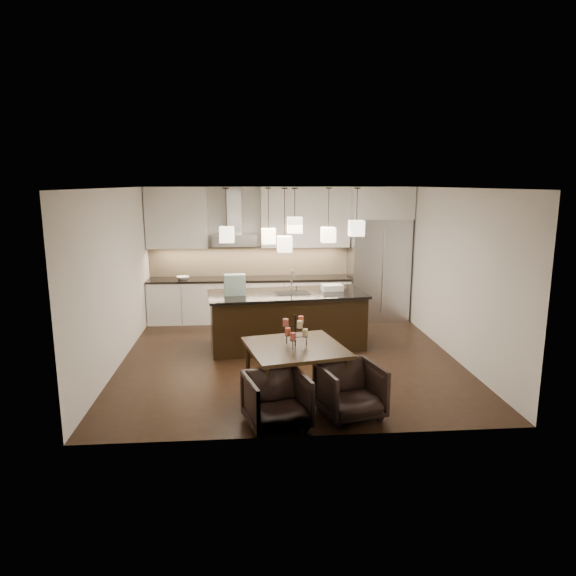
{
  "coord_description": "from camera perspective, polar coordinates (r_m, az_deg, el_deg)",
  "views": [
    {
      "loc": [
        -0.67,
        -8.19,
        2.87
      ],
      "look_at": [
        0.0,
        0.2,
        1.15
      ],
      "focal_mm": 32.0,
      "sensor_mm": 36.0,
      "label": 1
    }
  ],
  "objects": [
    {
      "name": "lower_cabinets",
      "position": [
        10.89,
        -4.22,
        -1.36
      ],
      "size": [
        4.21,
        0.62,
        0.88
      ],
      "primitive_type": "cube",
      "color": "silver",
      "rests_on": "floor"
    },
    {
      "name": "tote_bag",
      "position": [
        8.87,
        -5.94,
        0.36
      ],
      "size": [
        0.38,
        0.23,
        0.36
      ],
      "primitive_type": "cube",
      "rotation": [
        0.0,
        0.0,
        0.1
      ],
      "color": "#26624B",
      "rests_on": "island_top"
    },
    {
      "name": "wall_back",
      "position": [
        11.06,
        -1.06,
        3.93
      ],
      "size": [
        5.5,
        0.02,
        2.8
      ],
      "primitive_type": "cube",
      "color": "silver",
      "rests_on": "ground"
    },
    {
      "name": "fridge_panel",
      "position": [
        10.93,
        10.25,
        9.31
      ],
      "size": [
        1.26,
        0.72,
        0.65
      ],
      "primitive_type": "cube",
      "color": "silver",
      "rests_on": "refrigerator"
    },
    {
      "name": "upper_cab_right",
      "position": [
        10.85,
        1.93,
        7.88
      ],
      "size": [
        1.85,
        0.35,
        1.25
      ],
      "primitive_type": "cube",
      "color": "silver",
      "rests_on": "wall_back"
    },
    {
      "name": "wall_right",
      "position": [
        9.0,
        17.92,
        1.59
      ],
      "size": [
        0.02,
        5.5,
        2.8
      ],
      "primitive_type": "cube",
      "color": "silver",
      "rests_on": "ground"
    },
    {
      "name": "candle_c",
      "position": [
        6.72,
        0.57,
        -5.39
      ],
      "size": [
        0.09,
        0.09,
        0.1
      ],
      "primitive_type": "cylinder",
      "rotation": [
        0.0,
        0.0,
        0.22
      ],
      "color": "#AB473E",
      "rests_on": "candelabra"
    },
    {
      "name": "wall_front",
      "position": [
        5.66,
        2.4,
        -3.52
      ],
      "size": [
        5.5,
        0.02,
        2.8
      ],
      "primitive_type": "cube",
      "color": "silver",
      "rests_on": "ground"
    },
    {
      "name": "dining_table",
      "position": [
        7.03,
        0.8,
        -9.32
      ],
      "size": [
        1.47,
        1.47,
        0.74
      ],
      "primitive_type": null,
      "rotation": [
        0.0,
        0.0,
        0.22
      ],
      "color": "black",
      "rests_on": "floor"
    },
    {
      "name": "wall_left",
      "position": [
        8.58,
        -18.6,
        1.07
      ],
      "size": [
        0.02,
        5.5,
        2.8
      ],
      "primitive_type": "cube",
      "color": "silver",
      "rests_on": "ground"
    },
    {
      "name": "island_top",
      "position": [
        9.03,
        -0.13,
        -0.68
      ],
      "size": [
        2.84,
        1.42,
        0.04
      ],
      "primitive_type": "cube",
      "rotation": [
        0.0,
        0.0,
        0.1
      ],
      "color": "black",
      "rests_on": "island_body"
    },
    {
      "name": "armchair_left",
      "position": [
        6.26,
        -1.26,
        -12.4
      ],
      "size": [
        0.87,
        0.89,
        0.66
      ],
      "primitive_type": "imported",
      "rotation": [
        0.0,
        0.0,
        0.27
      ],
      "color": "black",
      "rests_on": "floor"
    },
    {
      "name": "island_body",
      "position": [
        9.14,
        -0.13,
        -3.68
      ],
      "size": [
        2.75,
        1.33,
        0.94
      ],
      "primitive_type": "cube",
      "rotation": [
        0.0,
        0.0,
        0.1
      ],
      "color": "black",
      "rests_on": "floor"
    },
    {
      "name": "food_container",
      "position": [
        9.25,
        4.93,
        0.05
      ],
      "size": [
        0.39,
        0.29,
        0.11
      ],
      "primitive_type": "cube",
      "rotation": [
        0.0,
        0.0,
        0.1
      ],
      "color": "silver",
      "rests_on": "island_top"
    },
    {
      "name": "candle_e",
      "position": [
        6.79,
        -0.26,
        -3.84
      ],
      "size": [
        0.09,
        0.09,
        0.1
      ],
      "primitive_type": "cylinder",
      "rotation": [
        0.0,
        0.0,
        0.22
      ],
      "color": "#AB473E",
      "rests_on": "candelabra"
    },
    {
      "name": "candle_d",
      "position": [
        6.92,
        1.45,
        -3.54
      ],
      "size": [
        0.09,
        0.09,
        0.1
      ],
      "primitive_type": "cylinder",
      "rotation": [
        0.0,
        0.0,
        0.22
      ],
      "color": "#CE5435",
      "rests_on": "candelabra"
    },
    {
      "name": "pendant_d",
      "position": [
        9.08,
        4.49,
        5.91
      ],
      "size": [
        0.24,
        0.24,
        0.26
      ],
      "primitive_type": "cube",
      "color": "#FBEAC5",
      "rests_on": "ceiling"
    },
    {
      "name": "pendant_f",
      "position": [
        8.61,
        -0.38,
        4.91
      ],
      "size": [
        0.24,
        0.24,
        0.26
      ],
      "primitive_type": "cube",
      "color": "#FBEAC5",
      "rests_on": "ceiling"
    },
    {
      "name": "candle_a",
      "position": [
        6.89,
        1.91,
        -4.97
      ],
      "size": [
        0.09,
        0.09,
        0.1
      ],
      "primitive_type": "cylinder",
      "rotation": [
        0.0,
        0.0,
        0.22
      ],
      "color": "beige",
      "rests_on": "candelabra"
    },
    {
      "name": "candle_b",
      "position": [
        6.94,
        -0.03,
        -4.85
      ],
      "size": [
        0.09,
        0.09,
        0.1
      ],
      "primitive_type": "cylinder",
      "rotation": [
        0.0,
        0.0,
        0.22
      ],
      "color": "#CE5435",
      "rests_on": "candelabra"
    },
    {
      "name": "hood_chimney",
      "position": [
        10.79,
        -5.99,
        8.58
      ],
      "size": [
        0.3,
        0.28,
        0.96
      ],
      "primitive_type": "cube",
      "color": "#B7B7BA",
      "rests_on": "hood_canopy"
    },
    {
      "name": "upper_cab_left",
      "position": [
        10.87,
        -12.24,
        7.64
      ],
      "size": [
        1.25,
        0.35,
        1.25
      ],
      "primitive_type": "cube",
      "color": "silver",
      "rests_on": "wall_back"
    },
    {
      "name": "ceiling",
      "position": [
        8.21,
        0.11,
        11.14
      ],
      "size": [
        5.5,
        5.5,
        0.02
      ],
      "primitive_type": "cube",
      "color": "white",
      "rests_on": "wall_back"
    },
    {
      "name": "floor",
      "position": [
        8.7,
        0.11,
        -7.77
      ],
      "size": [
        5.5,
        5.5,
        0.02
      ],
      "primitive_type": "cube",
      "color": "black",
      "rests_on": "ground"
    },
    {
      "name": "faucet",
      "position": [
        9.1,
        0.4,
        0.86
      ],
      "size": [
        0.13,
        0.26,
        0.4
      ],
      "primitive_type": null,
      "rotation": [
        0.0,
        0.0,
        0.1
      ],
      "color": "silver",
      "rests_on": "island_top"
    },
    {
      "name": "refrigerator",
      "position": [
        11.07,
        9.99,
        2.05
      ],
      "size": [
        1.2,
        0.72,
        2.15
      ],
      "primitive_type": "cube",
      "color": "#B7B7BA",
      "rests_on": "floor"
    },
    {
      "name": "pendant_a",
      "position": [
        8.7,
        -6.81,
        5.92
      ],
      "size": [
        0.24,
        0.24,
        0.26
      ],
      "primitive_type": "cube",
      "color": "#FBEAC5",
      "rests_on": "ceiling"
    },
    {
      "name": "armchair_right",
      "position": [
        6.56,
        6.93,
        -11.23
      ],
      "size": [
        0.89,
        0.9,
        0.68
      ],
      "primitive_type": "imported",
      "rotation": [
        0.0,
        0.0,
        0.26
      ],
      "color": "black",
      "rests_on": "floor"
    },
    {
      "name": "candelabra",
      "position": [
        6.84,
        0.82,
        -4.74
      ],
      "size": [
        0.42,
        0.42,
        0.43
      ],
      "primitive_type": null,
      "rotation": [
        0.0,
        0.0,
        0.22
      ],
      "color": "black",
      "rests_on": "dining_table"
    },
    {
      "name": "hood_canopy",
      "position": [
        10.73,
        -5.93,
        5.35
      ],
      "size": [
        0.9,
        0.52,
        0.24
      ],
      "primitive_type": "cube",
      "color": "#B7B7BA",
      "rests_on": "wall_back"
    },
    {
      "name": "fruit_bowl",
      "position": [
        10.82,
        -11.59,
        1.11
      ],
      "size": [
        0.33,
        0.33,
        0.06
      ],
      "primitive_type": "imported",
      "rotation": [
        0.0,
        0.0,
        0.34
      ],
      "color": "silver",
      "rests_on": "countertop"
    },
    {
      "name": "pendant_e",
      "position": [
        8.78,
        7.61,
        6.61
      ],
      "size": [
        0.24,
        0.24,
        0.26
      ],
      "primitive_type": "cube",
      "color": "#FBEAC5",
      "rests_on": "ceiling"
    },
    {
      "name": "countertop",
      "position": [
        10.8,
        -4.26,
        1.02
      ],
      "size": [
        4.21,
        0.66,
        0.04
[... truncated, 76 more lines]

